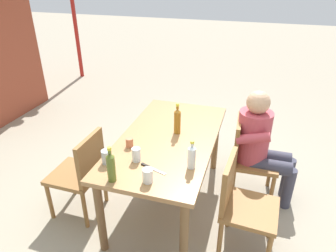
{
  "coord_description": "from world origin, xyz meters",
  "views": [
    {
      "loc": [
        -2.37,
        -0.72,
        2.19
      ],
      "look_at": [
        0.0,
        0.0,
        0.89
      ],
      "focal_mm": 32.73,
      "sensor_mm": 36.0,
      "label": 1
    }
  ],
  "objects_px": {
    "bottle_amber": "(177,121)",
    "bottle_olive": "(111,166)",
    "dining_table": "(168,146)",
    "cup_steel": "(107,157)",
    "table_knife": "(151,168)",
    "cup_terracotta": "(130,142)",
    "cup_glass": "(136,155)",
    "cup_white": "(148,176)",
    "bottle_clear": "(192,156)",
    "chair_far_left": "(82,171)",
    "backpack_by_near_side": "(178,127)",
    "chair_near_left": "(241,202)",
    "chair_near_right": "(247,155)",
    "person_in_white_shirt": "(261,142)"
  },
  "relations": [
    {
      "from": "cup_white",
      "to": "bottle_clear",
      "type": "bearing_deg",
      "value": -44.5
    },
    {
      "from": "table_knife",
      "to": "backpack_by_near_side",
      "type": "distance_m",
      "value": 1.89
    },
    {
      "from": "chair_near_right",
      "to": "chair_far_left",
      "type": "xyz_separation_m",
      "value": [
        -0.74,
        1.47,
        0.0
      ]
    },
    {
      "from": "bottle_olive",
      "to": "bottle_clear",
      "type": "distance_m",
      "value": 0.62
    },
    {
      "from": "bottle_amber",
      "to": "cup_steel",
      "type": "distance_m",
      "value": 0.77
    },
    {
      "from": "bottle_amber",
      "to": "cup_terracotta",
      "type": "distance_m",
      "value": 0.5
    },
    {
      "from": "dining_table",
      "to": "cup_steel",
      "type": "relative_size",
      "value": 14.21
    },
    {
      "from": "chair_near_right",
      "to": "table_knife",
      "type": "xyz_separation_m",
      "value": [
        -0.88,
        0.71,
        0.29
      ]
    },
    {
      "from": "bottle_olive",
      "to": "backpack_by_near_side",
      "type": "bearing_deg",
      "value": 1.04
    },
    {
      "from": "cup_glass",
      "to": "cup_terracotta",
      "type": "distance_m",
      "value": 0.23
    },
    {
      "from": "chair_near_right",
      "to": "cup_white",
      "type": "bearing_deg",
      "value": 146.74
    },
    {
      "from": "chair_near_left",
      "to": "chair_far_left",
      "type": "distance_m",
      "value": 1.47
    },
    {
      "from": "cup_terracotta",
      "to": "cup_glass",
      "type": "bearing_deg",
      "value": -142.99
    },
    {
      "from": "bottle_olive",
      "to": "cup_glass",
      "type": "relative_size",
      "value": 2.5
    },
    {
      "from": "dining_table",
      "to": "table_knife",
      "type": "bearing_deg",
      "value": -177.93
    },
    {
      "from": "bottle_amber",
      "to": "table_knife",
      "type": "bearing_deg",
      "value": 176.38
    },
    {
      "from": "person_in_white_shirt",
      "to": "backpack_by_near_side",
      "type": "distance_m",
      "value": 1.48
    },
    {
      "from": "dining_table",
      "to": "bottle_olive",
      "type": "bearing_deg",
      "value": 164.11
    },
    {
      "from": "cup_white",
      "to": "dining_table",
      "type": "bearing_deg",
      "value": 4.21
    },
    {
      "from": "chair_far_left",
      "to": "cup_white",
      "type": "relative_size",
      "value": 7.84
    },
    {
      "from": "chair_far_left",
      "to": "cup_steel",
      "type": "relative_size",
      "value": 7.53
    },
    {
      "from": "chair_near_left",
      "to": "cup_white",
      "type": "relative_size",
      "value": 7.84
    },
    {
      "from": "bottle_amber",
      "to": "dining_table",
      "type": "bearing_deg",
      "value": 152.45
    },
    {
      "from": "person_in_white_shirt",
      "to": "chair_near_left",
      "type": "bearing_deg",
      "value": 171.53
    },
    {
      "from": "dining_table",
      "to": "chair_far_left",
      "type": "xyz_separation_m",
      "value": [
        -0.37,
        0.73,
        -0.18
      ]
    },
    {
      "from": "person_in_white_shirt",
      "to": "cup_steel",
      "type": "bearing_deg",
      "value": 127.3
    },
    {
      "from": "bottle_olive",
      "to": "table_knife",
      "type": "height_order",
      "value": "bottle_olive"
    },
    {
      "from": "dining_table",
      "to": "cup_white",
      "type": "bearing_deg",
      "value": -175.79
    },
    {
      "from": "dining_table",
      "to": "chair_near_right",
      "type": "height_order",
      "value": "chair_near_right"
    },
    {
      "from": "cup_terracotta",
      "to": "person_in_white_shirt",
      "type": "bearing_deg",
      "value": -60.86
    },
    {
      "from": "chair_far_left",
      "to": "cup_steel",
      "type": "xyz_separation_m",
      "value": [
        -0.17,
        -0.38,
        0.34
      ]
    },
    {
      "from": "dining_table",
      "to": "chair_far_left",
      "type": "relative_size",
      "value": 1.89
    },
    {
      "from": "cup_glass",
      "to": "cup_white",
      "type": "height_order",
      "value": "cup_glass"
    },
    {
      "from": "bottle_amber",
      "to": "bottle_olive",
      "type": "relative_size",
      "value": 1.05
    },
    {
      "from": "bottle_amber",
      "to": "bottle_olive",
      "type": "distance_m",
      "value": 0.89
    },
    {
      "from": "chair_far_left",
      "to": "backpack_by_near_side",
      "type": "relative_size",
      "value": 2.09
    },
    {
      "from": "bottle_clear",
      "to": "cup_steel",
      "type": "distance_m",
      "value": 0.68
    },
    {
      "from": "table_knife",
      "to": "backpack_by_near_side",
      "type": "height_order",
      "value": "table_knife"
    },
    {
      "from": "bottle_olive",
      "to": "cup_glass",
      "type": "height_order",
      "value": "bottle_olive"
    },
    {
      "from": "cup_steel",
      "to": "dining_table",
      "type": "bearing_deg",
      "value": -33.11
    },
    {
      "from": "cup_steel",
      "to": "chair_near_left",
      "type": "bearing_deg",
      "value": -80.73
    },
    {
      "from": "dining_table",
      "to": "bottle_clear",
      "type": "relative_size",
      "value": 6.74
    },
    {
      "from": "chair_far_left",
      "to": "cup_white",
      "type": "bearing_deg",
      "value": -111.3
    },
    {
      "from": "cup_steel",
      "to": "cup_white",
      "type": "relative_size",
      "value": 1.04
    },
    {
      "from": "chair_near_left",
      "to": "bottle_amber",
      "type": "relative_size",
      "value": 2.85
    },
    {
      "from": "bottle_clear",
      "to": "table_knife",
      "type": "distance_m",
      "value": 0.33
    },
    {
      "from": "dining_table",
      "to": "cup_steel",
      "type": "height_order",
      "value": "cup_steel"
    },
    {
      "from": "bottle_clear",
      "to": "cup_terracotta",
      "type": "bearing_deg",
      "value": 75.85
    },
    {
      "from": "dining_table",
      "to": "person_in_white_shirt",
      "type": "bearing_deg",
      "value": -66.32
    },
    {
      "from": "bottle_olive",
      "to": "cup_steel",
      "type": "bearing_deg",
      "value": 36.01
    }
  ]
}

